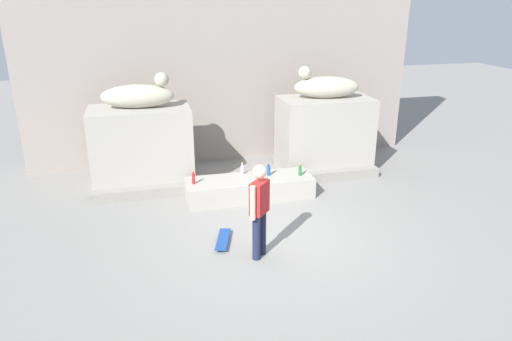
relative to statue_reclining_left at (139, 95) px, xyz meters
name	(u,v)px	position (x,y,z in m)	size (l,w,h in m)	color
ground_plane	(275,239)	(2.21, -3.29, -2.15)	(40.00, 40.00, 0.00)	gray
facade_wall	(223,31)	(2.21, 1.66, 1.23)	(10.19, 0.60, 6.74)	gray
pedestal_left	(142,147)	(-0.04, 0.00, -1.21)	(2.25, 1.28, 1.86)	#A39E93
pedestal_right	(324,134)	(4.45, 0.00, -1.21)	(2.25, 1.28, 1.86)	#A39E93
statue_reclining_left	(139,95)	(0.00, 0.00, 0.00)	(1.64, 0.71, 0.78)	#B5B299
statue_reclining_right	(325,86)	(4.41, 0.01, 0.00)	(1.67, 0.82, 0.78)	#B5B299
ledge_block	(250,188)	(2.21, -1.29, -1.92)	(2.78, 0.88, 0.45)	#A39E93
skater	(259,207)	(1.78, -3.80, -1.22)	(0.39, 0.42, 1.67)	#1E233F
skateboard	(223,239)	(1.26, -3.18, -2.08)	(0.42, 0.82, 0.08)	navy
bottle_clear	(242,169)	(2.11, -0.99, -1.59)	(0.07, 0.07, 0.27)	silver
bottle_blue	(268,170)	(2.65, -1.22, -1.57)	(0.08, 0.08, 0.30)	#194C99
bottle_red	(193,178)	(0.97, -1.32, -1.57)	(0.07, 0.07, 0.31)	red
bottle_green	(300,171)	(3.34, -1.39, -1.58)	(0.07, 0.07, 0.28)	#1E722D
stair_step	(244,182)	(2.21, -0.66, -2.03)	(6.73, 0.50, 0.24)	gray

